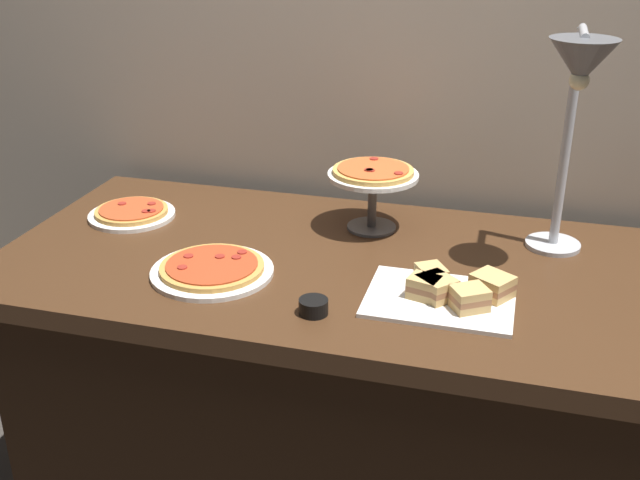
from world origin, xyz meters
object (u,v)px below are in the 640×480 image
(pizza_plate_center, at_px, (212,269))
(sandwich_platter, at_px, (448,292))
(pizza_plate_front, at_px, (132,213))
(sauce_cup_far, at_px, (313,306))
(pizza_plate_raised_stand, at_px, (373,179))
(heat_lamp, at_px, (577,88))

(pizza_plate_center, distance_m, sandwich_platter, 0.56)
(pizza_plate_front, distance_m, sauce_cup_far, 0.76)
(pizza_plate_raised_stand, bearing_deg, heat_lamp, -13.27)
(heat_lamp, bearing_deg, pizza_plate_front, 179.48)
(sauce_cup_far, bearing_deg, pizza_plate_raised_stand, 87.23)
(pizza_plate_raised_stand, relative_size, sandwich_platter, 0.74)
(heat_lamp, bearing_deg, sandwich_platter, -132.70)
(pizza_plate_center, distance_m, pizza_plate_raised_stand, 0.50)
(sandwich_platter, bearing_deg, heat_lamp, 47.30)
(pizza_plate_front, bearing_deg, sauce_cup_far, -31.14)
(sandwich_platter, bearing_deg, pizza_plate_raised_stand, 124.87)
(heat_lamp, relative_size, pizza_plate_raised_stand, 2.32)
(pizza_plate_front, relative_size, sauce_cup_far, 3.75)
(heat_lamp, xyz_separation_m, pizza_plate_center, (-0.79, -0.26, -0.43))
(pizza_plate_center, bearing_deg, sandwich_platter, 1.58)
(heat_lamp, height_order, sandwich_platter, heat_lamp)
(pizza_plate_front, relative_size, pizza_plate_raised_stand, 1.00)
(sauce_cup_far, bearing_deg, heat_lamp, 37.22)
(sauce_cup_far, bearing_deg, pizza_plate_front, 148.86)
(sandwich_platter, bearing_deg, sauce_cup_far, -153.87)
(pizza_plate_front, distance_m, pizza_plate_raised_stand, 0.69)
(pizza_plate_center, distance_m, sauce_cup_far, 0.31)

